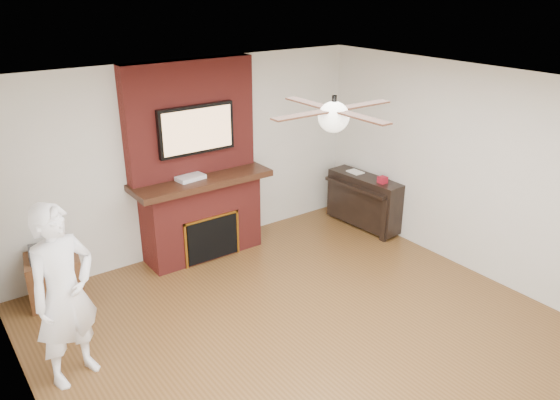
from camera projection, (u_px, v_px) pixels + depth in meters
room_shell at (329, 234)px, 4.91m from camera, size 5.36×5.86×2.86m
fireplace at (198, 181)px, 6.93m from camera, size 1.78×0.64×2.50m
tv at (197, 130)px, 6.63m from camera, size 1.00×0.08×0.60m
ceiling_fan at (334, 116)px, 4.51m from camera, size 1.21×1.21×0.31m
person at (64, 295)px, 4.70m from camera, size 0.73×0.60×1.70m
side_table at (54, 275)px, 6.12m from camera, size 0.65×0.65×0.65m
piano at (364, 200)px, 7.89m from camera, size 0.52×1.20×0.86m
cable_box at (190, 178)px, 6.73m from camera, size 0.37×0.24×0.05m
candle_orange at (200, 258)px, 7.00m from camera, size 0.08×0.08×0.12m
candle_green at (214, 253)px, 7.16m from camera, size 0.06×0.06×0.10m
candle_cream at (216, 253)px, 7.12m from camera, size 0.09×0.09×0.11m
candle_blue at (220, 250)px, 7.24m from camera, size 0.05×0.05×0.08m
candle_blue_extra at (195, 258)px, 7.04m from camera, size 0.05×0.05×0.08m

